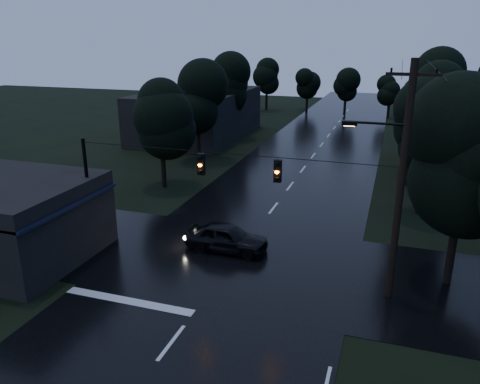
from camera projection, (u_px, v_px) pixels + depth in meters
The scene contains 15 objects.
main_road at pixel (303, 169), 39.74m from camera, with size 12.00×120.00×0.02m, color black.
cross_street at pixel (234, 261), 23.54m from camera, with size 60.00×9.00×0.02m, color black.
building_far_left at pixel (197, 114), 52.15m from camera, with size 10.00×16.00×5.00m, color black.
utility_pole_main at pixel (399, 180), 18.76m from camera, with size 3.50×0.30×10.00m.
utility_pole_far at pixel (412, 135), 34.23m from camera, with size 2.00×0.30×7.50m.
anchor_pole_left at pixel (89, 196), 23.94m from camera, with size 0.18×0.18×6.00m, color black.
span_signals at pixel (237, 166), 20.81m from camera, with size 15.00×0.37×1.12m.
tree_corner_near at pixel (466, 156), 19.55m from camera, with size 4.48×4.48×9.44m.
tree_left_a at pixel (161, 117), 33.58m from camera, with size 3.92×3.92×8.26m.
tree_left_b at pixel (197, 98), 40.84m from camera, with size 4.20×4.20×8.85m.
tree_left_c at pixel (229, 83), 49.91m from camera, with size 4.48×4.48×9.44m.
tree_right_a at pixel (429, 126), 28.07m from camera, with size 4.20×4.20×8.85m.
tree_right_b at pixel (433, 103), 34.97m from camera, with size 4.48×4.48×9.44m.
tree_right_c at pixel (434, 86), 43.67m from camera, with size 4.76×4.76×10.03m.
car at pixel (227, 237), 24.49m from camera, with size 1.75×4.35×1.48m, color black.
Camera 1 is at (7.01, -8.04, 10.74)m, focal length 35.00 mm.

